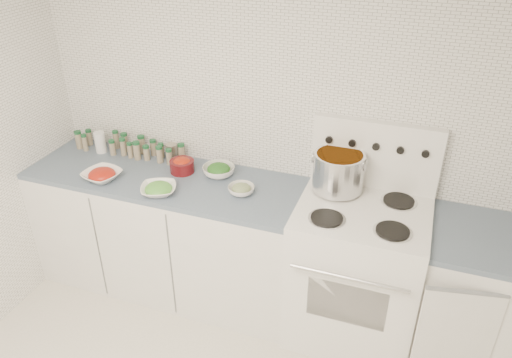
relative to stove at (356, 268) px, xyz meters
name	(u,v)px	position (x,y,z in m)	size (l,w,h in m)	color
room_walls	(190,210)	(-0.48, -1.19, 1.06)	(3.54, 3.04, 2.52)	white
counter_left	(170,232)	(-1.30, 0.00, -0.05)	(1.85, 0.62, 0.90)	white
stove	(356,268)	(0.00, 0.00, 0.00)	(0.76, 0.70, 1.36)	white
counter_right	(498,306)	(0.82, 0.00, -0.05)	(0.89, 0.70, 0.90)	white
stock_pot	(338,170)	(-0.19, 0.16, 0.58)	(0.33, 0.30, 0.23)	silver
bowl_tomato	(102,175)	(-1.66, -0.17, 0.44)	(0.28, 0.28, 0.08)	white
bowl_snowpea	(159,189)	(-1.23, -0.20, 0.43)	(0.28, 0.28, 0.07)	white
bowl_broccoli	(219,170)	(-0.97, 0.14, 0.44)	(0.27, 0.27, 0.08)	white
bowl_zucchini	(241,189)	(-0.75, -0.03, 0.43)	(0.22, 0.22, 0.07)	white
bowl_pepper	(182,165)	(-1.22, 0.10, 0.45)	(0.16, 0.16, 0.10)	#4E0D10
salt_canister	(100,142)	(-1.90, 0.17, 0.48)	(0.08, 0.08, 0.15)	white
tin_can	(172,151)	(-1.38, 0.26, 0.45)	(0.08, 0.08, 0.10)	#A19A88
spice_cluster	(130,146)	(-1.68, 0.21, 0.47)	(0.84, 0.15, 0.14)	gray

